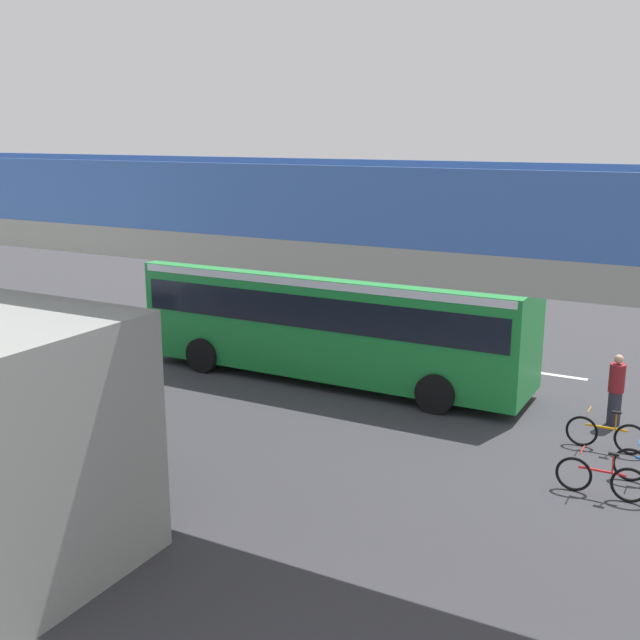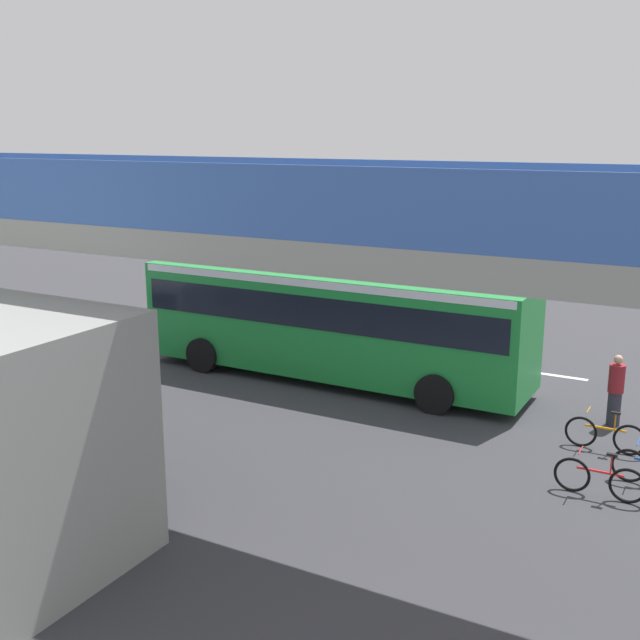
{
  "view_description": "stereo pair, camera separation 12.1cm",
  "coord_description": "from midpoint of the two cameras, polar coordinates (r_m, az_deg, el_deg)",
  "views": [
    {
      "loc": [
        -10.41,
        20.34,
        7.02
      ],
      "look_at": [
        0.23,
        0.76,
        1.6
      ],
      "focal_mm": 43.56,
      "sensor_mm": 36.0,
      "label": 1
    },
    {
      "loc": [
        -10.52,
        20.29,
        7.02
      ],
      "look_at": [
        0.23,
        0.76,
        1.6
      ],
      "focal_mm": 43.56,
      "sensor_mm": 36.0,
      "label": 2
    }
  ],
  "objects": [
    {
      "name": "lane_dash_right",
      "position": [
        28.82,
        -7.36,
        -0.54
      ],
      "size": [
        2.0,
        0.2,
        0.01
      ],
      "primitive_type": "cube",
      "color": "silver",
      "rests_on": "ground"
    },
    {
      "name": "pedestrian",
      "position": [
        20.29,
        20.75,
        -4.85
      ],
      "size": [
        0.38,
        0.38,
        1.79
      ],
      "color": "#2D2D38",
      "rests_on": "ground"
    },
    {
      "name": "lane_dash_left",
      "position": [
        25.12,
        7.65,
        -2.68
      ],
      "size": [
        2.0,
        0.2,
        0.01
      ],
      "primitive_type": "cube",
      "color": "silver",
      "rests_on": "ground"
    },
    {
      "name": "traffic_sign",
      "position": [
        29.54,
        -3.18,
        3.65
      ],
      "size": [
        0.08,
        0.6,
        2.8
      ],
      "color": "slate",
      "rests_on": "ground"
    },
    {
      "name": "bicycle_orange",
      "position": [
        18.79,
        20.09,
        -7.92
      ],
      "size": [
        1.77,
        0.44,
        0.96
      ],
      "color": "black",
      "rests_on": "ground"
    },
    {
      "name": "ground",
      "position": [
        23.91,
        1.2,
        -3.41
      ],
      "size": [
        80.0,
        80.0,
        0.0
      ],
      "primitive_type": "plane",
      "color": "#38383D"
    },
    {
      "name": "parked_van",
      "position": [
        24.47,
        -21.83,
        -1.14
      ],
      "size": [
        4.8,
        2.17,
        2.05
      ],
      "color": "#B7BCC6",
      "rests_on": "ground"
    },
    {
      "name": "city_bus",
      "position": [
        22.26,
        0.67,
        0.32
      ],
      "size": [
        11.54,
        2.85,
        3.15
      ],
      "color": "#1E8C38",
      "rests_on": "ground"
    },
    {
      "name": "lane_dash_centre",
      "position": [
        26.73,
        -0.37,
        -1.55
      ],
      "size": [
        2.0,
        0.2,
        0.01
      ],
      "primitive_type": "cube",
      "color": "silver",
      "rests_on": "ground"
    },
    {
      "name": "bicycle_red",
      "position": [
        16.51,
        19.76,
        -10.93
      ],
      "size": [
        1.77,
        0.44,
        0.96
      ],
      "color": "black",
      "rests_on": "ground"
    },
    {
      "name": "lane_dash_leftmost",
      "position": [
        24.07,
        16.59,
        -3.87
      ],
      "size": [
        2.0,
        0.2,
        0.01
      ],
      "primitive_type": "cube",
      "color": "silver",
      "rests_on": "ground"
    },
    {
      "name": "pedestrian_overpass",
      "position": [
        15.41,
        -14.72,
        5.06
      ],
      "size": [
        27.39,
        2.6,
        6.56
      ],
      "color": "gray",
      "rests_on": "ground"
    }
  ]
}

